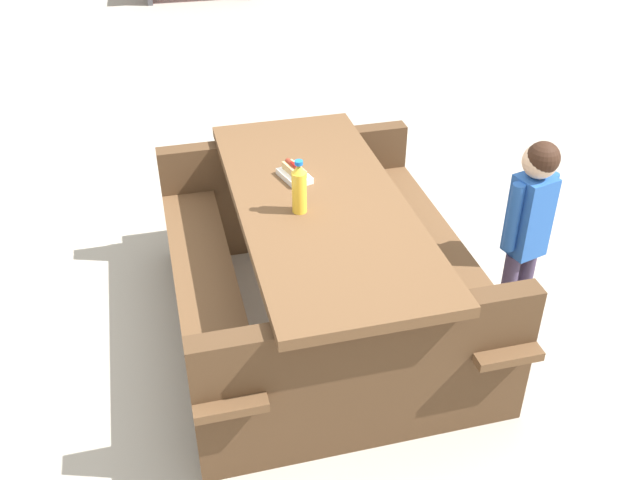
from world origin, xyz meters
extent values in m
plane|color=#ADA599|center=(0.00, 0.00, 0.00)|extent=(30.00, 30.00, 0.00)
cube|color=brown|center=(0.00, 0.00, 0.72)|extent=(1.80, 0.77, 0.05)
cube|color=brown|center=(0.00, 0.56, 0.43)|extent=(1.80, 0.29, 0.04)
cube|color=brown|center=(0.00, -0.56, 0.43)|extent=(1.80, 0.29, 0.04)
cube|color=#4D3520|center=(0.78, 0.01, 0.35)|extent=(0.11, 1.40, 0.70)
cube|color=#4D3520|center=(-0.78, -0.01, 0.35)|extent=(0.11, 1.40, 0.70)
cylinder|color=yellow|center=(-0.08, 0.11, 0.85)|extent=(0.07, 0.07, 0.19)
cone|color=yellow|center=(-0.08, 0.11, 0.96)|extent=(0.06, 0.06, 0.04)
cylinder|color=blue|center=(-0.08, 0.11, 0.99)|extent=(0.04, 0.04, 0.02)
cube|color=white|center=(0.22, 0.07, 0.77)|extent=(0.20, 0.16, 0.03)
cube|color=#D8B272|center=(0.22, 0.07, 0.80)|extent=(0.16, 0.10, 0.04)
cylinder|color=maroon|center=(0.22, 0.07, 0.82)|extent=(0.14, 0.07, 0.03)
ellipsoid|color=maroon|center=(0.22, 0.07, 0.83)|extent=(0.07, 0.04, 0.01)
cylinder|color=#3F334C|center=(-0.27, -0.88, 0.24)|extent=(0.07, 0.07, 0.48)
cylinder|color=#3F334C|center=(-0.24, -0.98, 0.24)|extent=(0.07, 0.07, 0.48)
cube|color=#2659B2|center=(-0.26, -0.93, 0.68)|extent=(0.18, 0.19, 0.40)
cylinder|color=#2659B2|center=(-0.28, -0.83, 0.70)|extent=(0.06, 0.06, 0.34)
cylinder|color=#2659B2|center=(-0.23, -1.03, 0.70)|extent=(0.06, 0.06, 0.34)
sphere|color=beige|center=(-0.26, -0.93, 0.96)|extent=(0.16, 0.16, 0.16)
sphere|color=#331E14|center=(-0.27, -0.93, 0.98)|extent=(0.15, 0.15, 0.15)
camera|label=1|loc=(-2.72, 0.68, 2.41)|focal=39.90mm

